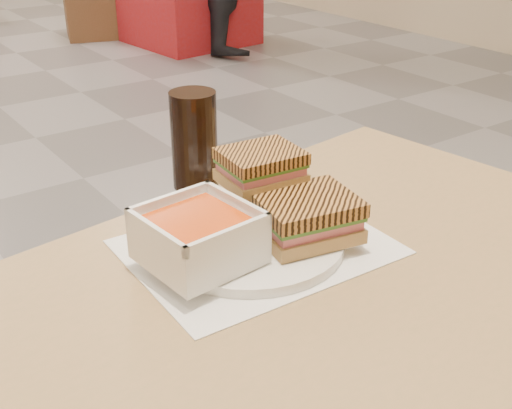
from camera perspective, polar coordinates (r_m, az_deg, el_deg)
main_table at (r=0.84m, az=1.52°, el=-16.59°), size 1.28×0.85×0.75m
tray_liner at (r=0.91m, az=0.11°, el=-3.66°), size 0.35×0.28×0.00m
plate at (r=0.91m, az=-0.59°, el=-3.16°), size 0.26×0.26×0.01m
soup_bowl at (r=0.84m, az=-4.95°, el=-2.92°), size 0.14×0.14×0.07m
panini_lower at (r=0.89m, az=4.36°, el=-1.06°), size 0.15×0.13×0.06m
panini_upper at (r=0.93m, az=0.43°, el=3.27°), size 0.12×0.10×0.05m
cola_glass at (r=1.07m, az=-5.33°, el=5.51°), size 0.07×0.07×0.16m
bg_chair_1l at (r=5.83m, az=-13.87°, el=16.22°), size 0.55×0.55×0.49m
bg_chair_1r at (r=5.73m, az=-3.96°, el=16.51°), size 0.42×0.42×0.45m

